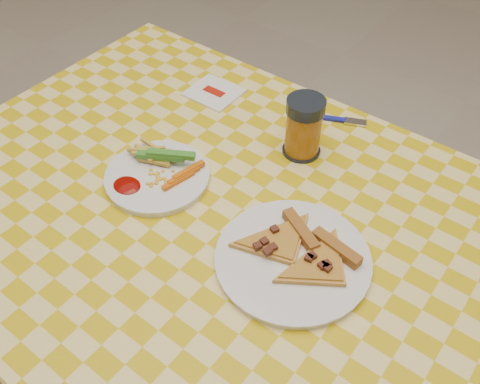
# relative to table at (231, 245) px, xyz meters

# --- Properties ---
(table) EXTENTS (1.28, 0.88, 0.76)m
(table) POSITION_rel_table_xyz_m (0.00, 0.00, 0.00)
(table) COLOR silver
(table) RESTS_ON ground
(plate_left) EXTENTS (0.21, 0.21, 0.01)m
(plate_left) POSITION_rel_table_xyz_m (-0.18, -0.00, 0.08)
(plate_left) COLOR white
(plate_left) RESTS_ON table
(plate_right) EXTENTS (0.27, 0.27, 0.01)m
(plate_right) POSITION_rel_table_xyz_m (0.14, -0.01, 0.08)
(plate_right) COLOR white
(plate_right) RESTS_ON table
(fries_veggies) EXTENTS (0.17, 0.16, 0.04)m
(fries_veggies) POSITION_rel_table_xyz_m (-0.19, 0.01, 0.10)
(fries_veggies) COLOR gold
(fries_veggies) RESTS_ON plate_left
(pizza_slices) EXTENTS (0.25, 0.22, 0.02)m
(pizza_slices) POSITION_rel_table_xyz_m (0.15, 0.00, 0.09)
(pizza_slices) COLOR gold
(pizza_slices) RESTS_ON plate_right
(drink_glass) EXTENTS (0.08, 0.08, 0.13)m
(drink_glass) POSITION_rel_table_xyz_m (-0.00, 0.24, 0.14)
(drink_glass) COLOR black
(drink_glass) RESTS_ON table
(napkin) EXTENTS (0.12, 0.11, 0.01)m
(napkin) POSITION_rel_table_xyz_m (-0.28, 0.29, 0.08)
(napkin) COLOR white
(napkin) RESTS_ON table
(fork) EXTENTS (0.15, 0.08, 0.01)m
(fork) POSITION_rel_table_xyz_m (-0.00, 0.37, 0.08)
(fork) COLOR navy
(fork) RESTS_ON table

